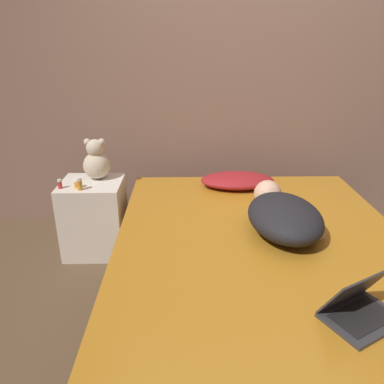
{
  "coord_description": "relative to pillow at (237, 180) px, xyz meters",
  "views": [
    {
      "loc": [
        -0.44,
        -1.9,
        1.57
      ],
      "look_at": [
        -0.4,
        0.26,
        0.68
      ],
      "focal_mm": 35.0,
      "sensor_mm": 36.0,
      "label": 1
    }
  ],
  "objects": [
    {
      "name": "bed",
      "position": [
        0.04,
        -0.8,
        -0.3
      ],
      "size": [
        1.72,
        2.08,
        0.5
      ],
      "color": "brown",
      "rests_on": "ground_plane"
    },
    {
      "name": "bottle_orange",
      "position": [
        -1.18,
        -0.2,
        0.06
      ],
      "size": [
        0.04,
        0.04,
        0.06
      ],
      "color": "orange",
      "rests_on": "nightstand"
    },
    {
      "name": "person_lying",
      "position": [
        0.18,
        -0.71,
        0.05
      ],
      "size": [
        0.45,
        0.78,
        0.21
      ],
      "rotation": [
        0.0,
        0.0,
        0.06
      ],
      "color": "black",
      "rests_on": "bed"
    },
    {
      "name": "bottle_red",
      "position": [
        -1.3,
        -0.21,
        0.06
      ],
      "size": [
        0.03,
        0.03,
        0.07
      ],
      "color": "#B72D2D",
      "rests_on": "nightstand"
    },
    {
      "name": "wall_back",
      "position": [
        0.04,
        0.52,
        0.75
      ],
      "size": [
        8.0,
        0.06,
        2.6
      ],
      "color": "#846656",
      "rests_on": "ground_plane"
    },
    {
      "name": "nightstand",
      "position": [
        -1.11,
        -0.1,
        -0.26
      ],
      "size": [
        0.45,
        0.42,
        0.58
      ],
      "color": "silver",
      "rests_on": "ground_plane"
    },
    {
      "name": "teddy_bear",
      "position": [
        -1.07,
        -0.01,
        0.16
      ],
      "size": [
        0.2,
        0.2,
        0.31
      ],
      "color": "beige",
      "rests_on": "nightstand"
    },
    {
      "name": "laptop",
      "position": [
        0.31,
        -1.48,
        -0.0
      ],
      "size": [
        0.38,
        0.34,
        0.21
      ],
      "rotation": [
        0.0,
        0.0,
        0.49
      ],
      "color": "#333338",
      "rests_on": "bed"
    },
    {
      "name": "pillow",
      "position": [
        0.0,
        0.0,
        0.0
      ],
      "size": [
        0.57,
        0.33,
        0.1
      ],
      "color": "maroon",
      "rests_on": "bed"
    },
    {
      "name": "bottle_amber",
      "position": [
        -1.15,
        -0.25,
        0.07
      ],
      "size": [
        0.04,
        0.04,
        0.09
      ],
      "color": "gold",
      "rests_on": "nightstand"
    },
    {
      "name": "ground_plane",
      "position": [
        0.04,
        -0.8,
        -0.55
      ],
      "size": [
        12.0,
        12.0,
        0.0
      ],
      "primitive_type": "plane",
      "color": "brown"
    }
  ]
}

